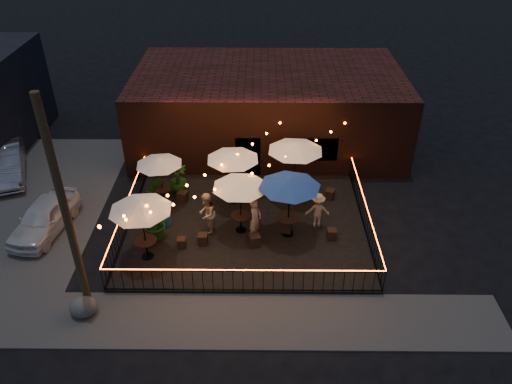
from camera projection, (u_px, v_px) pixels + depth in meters
ground at (245, 258)px, 19.70m from camera, size 110.00×110.00×0.00m
patio at (246, 226)px, 21.33m from camera, size 10.00×8.00×0.15m
sidewalk at (242, 320)px, 16.98m from camera, size 18.00×2.50×0.05m
brick_building at (268, 107)px, 26.92m from camera, size 14.00×8.00×4.00m
utility_pole at (66, 214)px, 15.37m from camera, size 0.26×0.26×8.00m
fence_front at (243, 281)px, 17.67m from camera, size 10.00×0.04×1.04m
fence_left at (128, 214)px, 21.04m from camera, size 0.04×8.00×1.04m
fence_right at (365, 215)px, 20.97m from camera, size 0.04×8.00×1.04m
festoon_lights at (220, 181)px, 19.74m from camera, size 10.02×8.72×1.32m
cafe_table_0 at (140, 207)px, 18.23m from camera, size 2.98×2.98×2.61m
cafe_table_1 at (159, 162)px, 21.60m from camera, size 2.52×2.52×2.27m
cafe_table_2 at (240, 184)px, 19.68m from camera, size 2.96×2.96×2.51m
cafe_table_3 at (233, 156)px, 21.46m from camera, size 2.95×2.95×2.56m
cafe_table_4 at (290, 183)px, 19.37m from camera, size 2.76×2.76×2.73m
cafe_table_5 at (295, 147)px, 21.78m from camera, size 3.14×3.14×2.74m
bistro_chair_0 at (150, 239)px, 20.06m from camera, size 0.51×0.51×0.48m
bistro_chair_1 at (182, 243)px, 19.93m from camera, size 0.36×0.36×0.41m
bistro_chair_2 at (155, 194)px, 22.85m from camera, size 0.43×0.43×0.40m
bistro_chair_3 at (183, 197)px, 22.62m from camera, size 0.51×0.51×0.48m
bistro_chair_4 at (203, 239)px, 20.09m from camera, size 0.39×0.39×0.45m
bistro_chair_5 at (255, 240)px, 20.00m from camera, size 0.51×0.51×0.48m
bistro_chair_6 at (247, 192)px, 22.96m from camera, size 0.42×0.42×0.44m
bistro_chair_7 at (260, 191)px, 22.99m from camera, size 0.53×0.53×0.50m
bistro_chair_8 at (286, 226)px, 20.74m from camera, size 0.51×0.51×0.51m
bistro_chair_9 at (332, 234)px, 20.37m from camera, size 0.37×0.37×0.44m
bistro_chair_10 at (301, 188)px, 23.19m from camera, size 0.53×0.53×0.48m
bistro_chair_11 at (330, 194)px, 22.81m from camera, size 0.50×0.50×0.45m
patron_a at (255, 219)px, 20.00m from camera, size 0.68×0.81×1.88m
patron_b at (207, 214)px, 20.33m from camera, size 0.84×1.01×1.87m
patron_c at (318, 210)px, 20.79m from camera, size 1.03×0.61×1.58m
potted_shrub_a at (156, 224)px, 20.13m from camera, size 1.62×1.53×1.42m
potted_shrub_b at (155, 189)px, 22.22m from camera, size 0.83×0.68×1.46m
potted_shrub_c at (178, 179)px, 22.97m from camera, size 0.85×0.85×1.47m
cooler at (163, 216)px, 21.08m from camera, size 0.62×0.45×0.81m
boulder at (83, 307)px, 17.05m from camera, size 1.15×1.07×0.72m
car_white at (44, 217)px, 20.82m from camera, size 2.24×4.18×1.35m
car_silver at (5, 162)px, 24.47m from camera, size 3.18×4.85×1.51m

